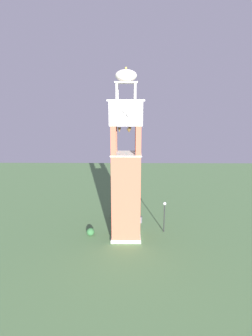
# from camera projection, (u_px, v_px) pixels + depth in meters

# --- Properties ---
(ground) EXTENTS (80.00, 80.00, 0.00)m
(ground) POSITION_uv_depth(u_px,v_px,m) (126.00, 237.00, 32.62)
(ground) COLOR #517547
(clock_tower) EXTENTS (3.71, 3.71, 18.59)m
(clock_tower) POSITION_uv_depth(u_px,v_px,m) (126.00, 173.00, 30.88)
(clock_tower) COLOR #9E4C38
(clock_tower) RESTS_ON ground
(park_bench) EXTENTS (0.87, 1.66, 0.95)m
(park_bench) POSITION_uv_depth(u_px,v_px,m) (117.00, 215.00, 37.50)
(park_bench) COLOR brown
(park_bench) RESTS_ON ground
(lamp_post) EXTENTS (0.36, 0.36, 3.74)m
(lamp_post) POSITION_uv_depth(u_px,v_px,m) (164.00, 211.00, 33.27)
(lamp_post) COLOR black
(lamp_post) RESTS_ON ground
(trash_bin) EXTENTS (0.52, 0.52, 0.80)m
(trash_bin) POSITION_uv_depth(u_px,v_px,m) (140.00, 220.00, 36.32)
(trash_bin) COLOR #4C4C51
(trash_bin) RESTS_ON ground
(shrub_near_entry) EXTENTS (0.92, 0.92, 0.92)m
(shrub_near_entry) POSITION_uv_depth(u_px,v_px,m) (91.00, 232.00, 32.82)
(shrub_near_entry) COLOR #28562D
(shrub_near_entry) RESTS_ON ground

